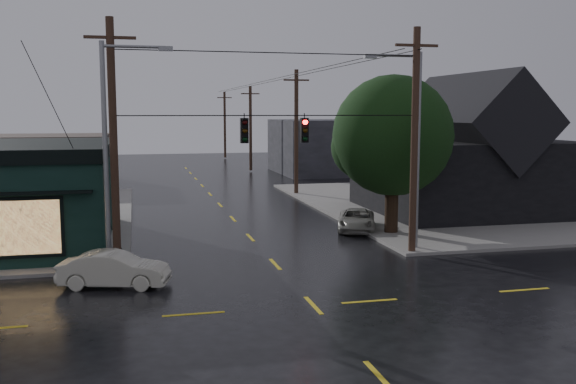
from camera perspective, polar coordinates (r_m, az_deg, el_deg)
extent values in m
plane|color=black|center=(21.86, 2.27, -10.04)|extent=(160.00, 160.00, 0.00)
cube|color=gray|center=(48.05, 18.99, -0.87)|extent=(28.00, 28.00, 0.15)
cube|color=black|center=(42.67, 15.60, 1.44)|extent=(12.00, 11.00, 4.50)
cylinder|color=black|center=(34.07, 9.20, -0.48)|extent=(0.70, 0.70, 3.67)
sphere|color=black|center=(33.80, 9.31, 4.99)|extent=(6.28, 6.28, 6.28)
cylinder|color=black|center=(27.20, -1.41, 6.82)|extent=(13.00, 0.04, 0.04)
cube|color=#3C302B|center=(60.81, -21.33, 2.66)|extent=(12.00, 10.00, 4.40)
cube|color=#25262B|center=(68.71, 4.95, 4.08)|extent=(14.00, 12.00, 5.60)
imported|color=#BBB8A4|center=(24.72, -15.19, -6.67)|extent=(4.24, 2.36, 1.32)
imported|color=gray|center=(35.21, 6.12, -2.49)|extent=(3.25, 4.59, 1.16)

